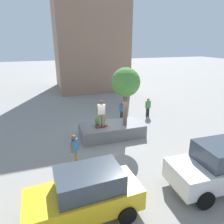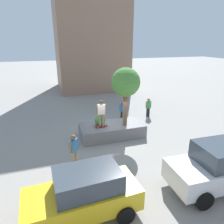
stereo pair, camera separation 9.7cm
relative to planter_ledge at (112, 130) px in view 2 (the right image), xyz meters
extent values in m
plane|color=gray|center=(0.10, -0.29, -0.43)|extent=(120.00, 120.00, 0.00)
cube|color=slate|center=(0.00, 0.00, 0.00)|extent=(4.29, 2.01, 0.85)
cylinder|color=brown|center=(-0.82, 0.29, 1.63)|extent=(0.28, 0.28, 2.40)
sphere|color=#4C8C3D|center=(-0.82, 0.29, 3.33)|extent=(1.84, 1.84, 1.84)
sphere|color=#3D7A33|center=(0.81, -0.12, 0.79)|extent=(0.72, 0.72, 0.72)
cube|color=#A51E1E|center=(0.79, 0.20, 0.49)|extent=(0.81, 0.25, 0.02)
sphere|color=beige|center=(1.04, 0.30, 0.45)|extent=(0.06, 0.06, 0.06)
sphere|color=beige|center=(1.05, 0.13, 0.45)|extent=(0.06, 0.06, 0.06)
sphere|color=beige|center=(0.52, 0.27, 0.45)|extent=(0.06, 0.06, 0.06)
sphere|color=beige|center=(0.53, 0.10, 0.45)|extent=(0.06, 0.06, 0.06)
cylinder|color=#847056|center=(0.69, 0.22, 0.92)|extent=(0.15, 0.15, 0.83)
cylinder|color=#847056|center=(0.88, 0.18, 0.92)|extent=(0.15, 0.15, 0.83)
cube|color=silver|center=(0.79, 0.20, 1.66)|extent=(0.50, 0.28, 0.65)
cylinder|color=brown|center=(0.54, 0.24, 1.68)|extent=(0.10, 0.10, 0.62)
cylinder|color=brown|center=(1.03, 0.15, 1.68)|extent=(0.10, 0.10, 0.62)
sphere|color=brown|center=(0.79, 0.20, 2.12)|extent=(0.27, 0.27, 0.27)
cube|color=white|center=(-2.86, 6.34, 0.41)|extent=(4.58, 2.04, 0.90)
cylinder|color=black|center=(-1.39, 7.24, -0.04)|extent=(0.77, 0.25, 0.77)
cylinder|color=black|center=(-1.45, 5.35, -0.04)|extent=(0.77, 0.25, 0.77)
cube|color=gold|center=(3.11, 6.12, 0.34)|extent=(4.22, 1.94, 0.83)
cube|color=#38424C|center=(2.90, 6.11, 1.13)|extent=(2.39, 1.64, 0.74)
cylinder|color=black|center=(4.48, 5.31, -0.08)|extent=(0.71, 0.24, 0.70)
cylinder|color=black|center=(1.75, 6.92, -0.08)|extent=(0.71, 0.24, 0.70)
cylinder|color=black|center=(1.83, 5.19, -0.08)|extent=(0.71, 0.24, 0.70)
cylinder|color=black|center=(-4.23, -2.69, -0.04)|extent=(0.14, 0.14, 0.78)
cylinder|color=black|center=(-4.05, -2.65, -0.04)|extent=(0.14, 0.14, 0.78)
cube|color=#338C4C|center=(-4.14, -2.67, 0.66)|extent=(0.47, 0.27, 0.61)
cylinder|color=#9E7251|center=(-4.36, -2.72, 0.67)|extent=(0.09, 0.09, 0.58)
cylinder|color=#9E7251|center=(-3.91, -2.63, 0.67)|extent=(0.09, 0.09, 0.58)
sphere|color=#9E7251|center=(-4.14, -2.67, 1.09)|extent=(0.25, 0.25, 0.25)
cylinder|color=#847056|center=(2.87, 2.63, -0.01)|extent=(0.15, 0.15, 0.83)
cylinder|color=#847056|center=(3.01, 2.77, -0.01)|extent=(0.15, 0.15, 0.83)
cube|color=#2D6BB2|center=(2.94, 2.70, 0.73)|extent=(0.47, 0.48, 0.65)
cylinder|color=brown|center=(2.76, 2.52, 0.75)|extent=(0.10, 0.10, 0.62)
cylinder|color=brown|center=(3.11, 2.88, 0.75)|extent=(0.10, 0.10, 0.62)
sphere|color=brown|center=(2.94, 2.70, 1.20)|extent=(0.27, 0.27, 0.27)
cylinder|color=black|center=(-1.82, -2.61, -0.07)|extent=(0.13, 0.13, 0.72)
cylinder|color=black|center=(-1.70, -2.73, -0.07)|extent=(0.13, 0.13, 0.72)
cube|color=#2D6BB2|center=(-1.76, -2.67, 0.57)|extent=(0.41, 0.40, 0.56)
cylinder|color=brown|center=(-1.91, -2.52, 0.59)|extent=(0.09, 0.09, 0.53)
cylinder|color=brown|center=(-1.61, -2.82, 0.59)|extent=(0.09, 0.09, 0.53)
sphere|color=brown|center=(-1.76, -2.67, 0.97)|extent=(0.23, 0.23, 0.23)
cube|color=#8C6B56|center=(-2.10, -15.60, 7.49)|extent=(8.76, 7.71, 15.83)
camera|label=1|loc=(4.03, 12.07, 5.78)|focal=32.63mm
camera|label=2|loc=(3.94, 12.10, 5.78)|focal=32.63mm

